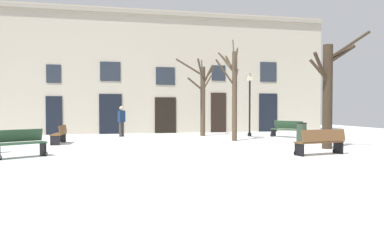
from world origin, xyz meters
name	(u,v)px	position (x,y,z in m)	size (l,w,h in m)	color
ground_plane	(201,147)	(0.00, 0.00, 0.00)	(34.86, 34.86, 0.00)	white
building_facade	(167,71)	(0.01, 9.06, 3.97)	(21.79, 0.60, 7.86)	#BCB29E
tree_near_facade	(328,92)	(4.69, -1.88, 2.24)	(2.38, 1.07, 4.60)	#382B1E
tree_right_of_center	(202,95)	(1.52, 5.89, 2.37)	(2.12, 2.32, 4.51)	#4C3D2D
tree_left_of_center	(234,90)	(2.25, 2.44, 2.51)	(1.83, 2.83, 5.12)	#4C3D2D
streetlamp	(250,98)	(4.10, 5.05, 2.21)	(0.30, 0.30, 3.59)	black
litter_bin	(302,132)	(5.10, 0.95, 0.46)	(0.49, 0.49, 0.92)	#2D3D2D
bench_back_to_back_right	(20,143)	(-6.60, -2.12, 0.47)	(1.59, 1.23, 0.92)	#2D4C33
bench_near_lamp	(321,142)	(3.31, -3.63, 0.46)	(1.90, 0.83, 0.89)	brown
bench_far_corner	(287,129)	(5.83, 3.87, 0.47)	(1.32, 1.87, 0.91)	#2D4C33
bench_by_litter_bin	(60,134)	(-5.92, 2.63, 0.43)	(0.59, 1.60, 0.84)	brown
person_strolling	(122,120)	(-3.03, 6.37, 0.96)	(0.44, 0.40, 1.72)	#403D3A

